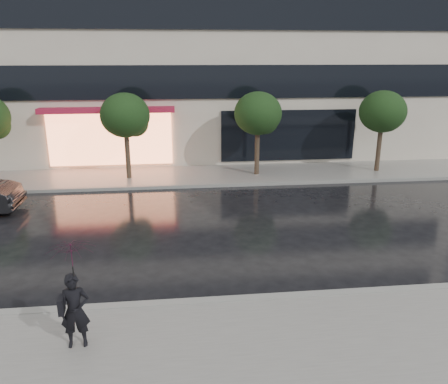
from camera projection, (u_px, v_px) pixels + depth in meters
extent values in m
plane|color=black|center=(211.00, 283.00, 11.12)|extent=(120.00, 120.00, 0.00)
cube|color=slate|center=(226.00, 368.00, 8.02)|extent=(60.00, 4.50, 0.12)
cube|color=slate|center=(194.00, 176.00, 20.82)|extent=(60.00, 3.50, 0.12)
cube|color=gray|center=(215.00, 302.00, 10.15)|extent=(60.00, 0.25, 0.14)
cube|color=gray|center=(195.00, 186.00, 19.16)|extent=(60.00, 0.25, 0.14)
cube|color=black|center=(190.00, 82.00, 21.15)|extent=(28.00, 0.12, 1.60)
cube|color=black|center=(189.00, 11.00, 20.19)|extent=(28.00, 0.12, 1.60)
cube|color=#FF8C59|center=(110.00, 139.00, 21.52)|extent=(6.00, 0.10, 2.60)
cube|color=#A51938|center=(107.00, 110.00, 20.77)|extent=(6.40, 0.70, 0.25)
cube|color=black|center=(289.00, 135.00, 22.49)|extent=(7.00, 0.10, 2.60)
cylinder|color=#33261C|center=(128.00, 157.00, 19.96)|extent=(0.22, 0.22, 2.20)
ellipsoid|color=black|center=(125.00, 115.00, 19.39)|extent=(2.20, 2.20, 1.98)
sphere|color=black|center=(135.00, 123.00, 19.74)|extent=(1.20, 1.20, 1.20)
cylinder|color=#33261C|center=(257.00, 154.00, 20.59)|extent=(0.22, 0.22, 2.20)
ellipsoid|color=black|center=(258.00, 113.00, 20.02)|extent=(2.20, 2.20, 1.98)
sphere|color=black|center=(265.00, 121.00, 20.37)|extent=(1.20, 1.20, 1.20)
cylinder|color=#33261C|center=(378.00, 151.00, 21.22)|extent=(0.22, 0.22, 2.20)
ellipsoid|color=black|center=(383.00, 112.00, 20.65)|extent=(2.20, 2.20, 1.98)
sphere|color=black|center=(388.00, 119.00, 21.00)|extent=(1.20, 1.20, 1.20)
imported|color=black|center=(75.00, 311.00, 8.34)|extent=(0.59, 0.42, 1.52)
imported|color=#3C0B23|center=(72.00, 263.00, 8.05)|extent=(0.96, 0.98, 0.81)
cylinder|color=black|center=(75.00, 285.00, 8.18)|extent=(0.02, 0.02, 0.76)
cube|color=black|center=(61.00, 305.00, 8.19)|extent=(0.13, 0.29, 0.32)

